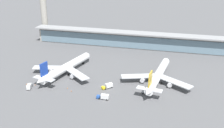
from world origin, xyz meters
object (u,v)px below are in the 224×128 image
at_px(service_truck_by_tail_grey, 144,92).
at_px(safety_cone_alpha, 27,84).
at_px(airliner_left_stand, 66,68).
at_px(airliner_centre_stand, 158,75).
at_px(safety_cone_charlie, 71,91).
at_px(safety_cone_delta, 35,85).
at_px(control_tower, 43,4).
at_px(service_truck_mid_apron_yellow, 108,86).
at_px(service_truck_near_nose_blue, 104,97).
at_px(service_truck_under_wing_grey, 29,86).
at_px(safety_cone_echo, 68,88).
at_px(safety_cone_bravo, 27,84).

xyz_separation_m(service_truck_by_tail_grey, safety_cone_alpha, (-76.32, -6.68, -0.56)).
bearing_deg(airliner_left_stand, airliner_centre_stand, 2.32).
xyz_separation_m(safety_cone_charlie, safety_cone_delta, (-26.33, 2.15, 0.00)).
bearing_deg(control_tower, airliner_centre_stand, -33.31).
bearing_deg(service_truck_mid_apron_yellow, service_truck_near_nose_blue, -84.62).
bearing_deg(service_truck_under_wing_grey, safety_cone_echo, 13.88).
relative_size(service_truck_mid_apron_yellow, safety_cone_charlie, 9.72).
height_order(airliner_left_stand, control_tower, control_tower).
bearing_deg(service_truck_by_tail_grey, service_truck_near_nose_blue, -149.86).
relative_size(airliner_left_stand, safety_cone_charlie, 87.36).
relative_size(airliner_left_stand, safety_cone_alpha, 87.36).
bearing_deg(service_truck_mid_apron_yellow, safety_cone_delta, -170.64).
bearing_deg(safety_cone_alpha, safety_cone_bravo, -141.39).
bearing_deg(safety_cone_delta, control_tower, 114.31).
bearing_deg(service_truck_under_wing_grey, airliner_left_stand, 63.05).
xyz_separation_m(service_truck_near_nose_blue, safety_cone_charlie, (-22.19, 4.21, -1.37)).
bearing_deg(safety_cone_echo, service_truck_near_nose_blue, -15.20).
relative_size(service_truck_near_nose_blue, control_tower, 0.11).
xyz_separation_m(service_truck_mid_apron_yellow, safety_cone_bravo, (-53.10, -8.19, -1.37)).
distance_m(safety_cone_bravo, safety_cone_echo, 28.48).
distance_m(service_truck_under_wing_grey, safety_cone_echo, 24.25).
distance_m(control_tower, safety_cone_delta, 121.58).
bearing_deg(control_tower, safety_cone_echo, -56.24).
bearing_deg(service_truck_mid_apron_yellow, control_tower, 134.04).
bearing_deg(safety_cone_delta, safety_cone_bravo, -176.03).
bearing_deg(airliner_centre_stand, control_tower, 146.69).
bearing_deg(safety_cone_charlie, service_truck_by_tail_grey, 11.08).
height_order(service_truck_under_wing_grey, safety_cone_charlie, service_truck_under_wing_grey).
height_order(service_truck_under_wing_grey, safety_cone_alpha, service_truck_under_wing_grey).
xyz_separation_m(service_truck_near_nose_blue, safety_cone_delta, (-48.53, 6.36, -1.37)).
distance_m(service_truck_near_nose_blue, safety_cone_echo, 26.95).
height_order(service_truck_near_nose_blue, control_tower, control_tower).
bearing_deg(safety_cone_echo, safety_cone_bravo, -177.78).
height_order(service_truck_near_nose_blue, safety_cone_echo, service_truck_near_nose_blue).
bearing_deg(safety_cone_bravo, safety_cone_charlie, -3.09).
height_order(airliner_centre_stand, service_truck_under_wing_grey, airliner_centre_stand).
distance_m(airliner_centre_stand, safety_cone_bravo, 86.61).
bearing_deg(airliner_left_stand, service_truck_under_wing_grey, -116.95).
bearing_deg(safety_cone_charlie, safety_cone_alpha, 176.36).
xyz_separation_m(airliner_centre_stand, safety_cone_alpha, (-82.59, -24.17, -4.86)).
distance_m(service_truck_mid_apron_yellow, control_tower, 140.90).
distance_m(airliner_centre_stand, safety_cone_alpha, 86.19).
relative_size(service_truck_by_tail_grey, safety_cone_alpha, 4.61).
bearing_deg(safety_cone_delta, airliner_centre_stand, 17.33).
relative_size(safety_cone_bravo, safety_cone_delta, 1.00).
bearing_deg(service_truck_mid_apron_yellow, safety_cone_bravo, -171.23).
xyz_separation_m(service_truck_near_nose_blue, control_tower, (-96.49, 112.56, 33.34)).
distance_m(airliner_centre_stand, safety_cone_delta, 80.85).
bearing_deg(safety_cone_bravo, service_truck_near_nose_blue, -6.24).
relative_size(service_truck_by_tail_grey, safety_cone_echo, 4.61).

